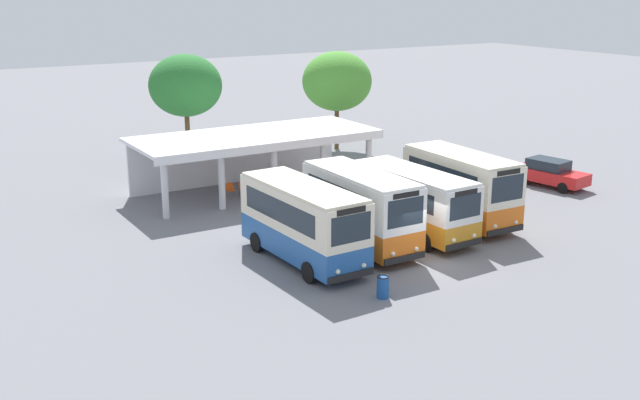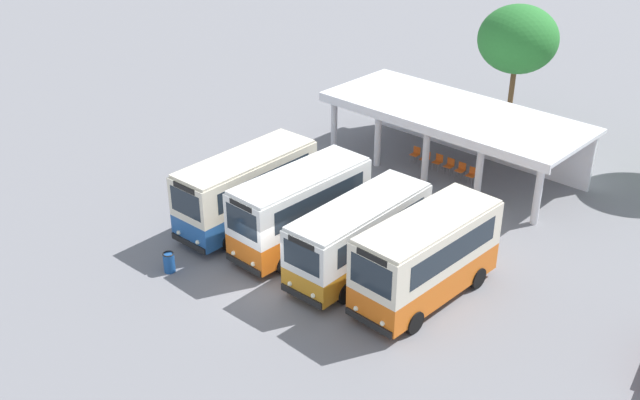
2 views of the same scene
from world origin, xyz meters
name	(u,v)px [view 2 (image 2 of 2)]	position (x,y,z in m)	size (l,w,h in m)	color
ground_plane	(264,284)	(0.00, 0.00, 0.00)	(180.00, 180.00, 0.00)	slate
city_bus_nearest_orange	(247,187)	(-4.26, 2.99, 1.90)	(2.59, 7.33, 3.45)	black
city_bus_second_in_row	(301,207)	(-1.07, 3.28, 1.94)	(2.41, 6.90, 3.54)	black
city_bus_middle_cream	(359,234)	(2.12, 3.49, 1.75)	(2.50, 7.28, 3.15)	black
city_bus_fourth_amber	(427,255)	(5.31, 3.76, 1.96)	(2.61, 6.83, 3.58)	black
terminal_canopy	(459,120)	(-0.80, 15.10, 2.63)	(13.99, 5.76, 3.40)	silver
waiting_chair_end_by_column	(416,153)	(-2.68, 13.95, 0.52)	(0.45, 0.45, 0.86)	slate
waiting_chair_second_from_end	(426,157)	(-1.94, 13.85, 0.52)	(0.45, 0.45, 0.86)	slate
waiting_chair_middle_seat	(438,161)	(-1.19, 13.98, 0.52)	(0.45, 0.45, 0.86)	slate
waiting_chair_fourth_seat	(450,165)	(-0.45, 13.97, 0.52)	(0.45, 0.45, 0.86)	slate
waiting_chair_fifth_seat	(461,169)	(0.29, 13.93, 0.52)	(0.45, 0.45, 0.86)	slate
waiting_chair_far_end_seat	(472,174)	(1.03, 13.83, 0.52)	(0.45, 0.45, 0.86)	slate
roadside_tree_behind_canopy	(518,39)	(-1.82, 22.31, 5.34)	(4.71, 4.71, 7.36)	brown
litter_bin_apron	(169,262)	(-3.62, -2.04, 0.46)	(0.49, 0.49, 0.90)	#19478C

